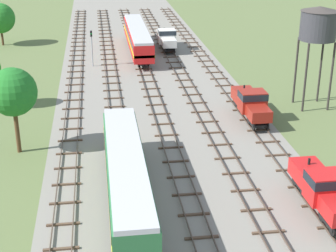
{
  "coord_description": "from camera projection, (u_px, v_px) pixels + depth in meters",
  "views": [
    {
      "loc": [
        -6.51,
        -1.46,
        20.94
      ],
      "look_at": [
        0.0,
        45.44,
        1.5
      ],
      "focal_mm": 56.24,
      "sensor_mm": 36.0,
      "label": 1
    }
  ],
  "objects": [
    {
      "name": "shunter_loco_centre_right_nearest",
      "position": [
        323.0,
        187.0,
        38.78
      ],
      "size": [
        2.74,
        8.46,
        3.1
      ],
      "color": "red",
      "rests_on": "ground"
    },
    {
      "name": "water_tower",
      "position": [
        319.0,
        25.0,
        57.17
      ],
      "size": [
        4.17,
        4.17,
        11.43
      ],
      "color": "#2D2826",
      "rests_on": "ground"
    },
    {
      "name": "diesel_railcar_left_near",
      "position": [
        126.0,
        173.0,
        39.66
      ],
      "size": [
        2.96,
        20.5,
        3.8
      ],
      "color": "#286638",
      "rests_on": "ground"
    },
    {
      "name": "signal_post_nearest",
      "position": [
        92.0,
        43.0,
        75.03
      ],
      "size": [
        0.28,
        0.47,
        5.29
      ],
      "color": "gray",
      "rests_on": "ground"
    },
    {
      "name": "shunter_loco_centre_right_mid",
      "position": [
        251.0,
        102.0,
        56.04
      ],
      "size": [
        2.74,
        8.46,
        3.1
      ],
      "color": "maroon",
      "rests_on": "ground"
    },
    {
      "name": "shunter_loco_centre_far",
      "position": [
        167.0,
        37.0,
        84.69
      ],
      "size": [
        2.74,
        8.46,
        3.1
      ],
      "color": "white",
      "rests_on": "ground"
    },
    {
      "name": "track_centre_left",
      "position": [
        155.0,
        100.0,
        62.29
      ],
      "size": [
        2.4,
        126.0,
        0.29
      ],
      "color": "#47382D",
      "rests_on": "ground"
    },
    {
      "name": "ground_plane",
      "position": [
        156.0,
        104.0,
        61.43
      ],
      "size": [
        480.0,
        480.0,
        0.0
      ],
      "primitive_type": "plane",
      "color": "#5B6B3D"
    },
    {
      "name": "passenger_coach_centre_left_midfar",
      "position": [
        138.0,
        36.0,
        82.59
      ],
      "size": [
        2.96,
        22.0,
        3.8
      ],
      "color": "red",
      "rests_on": "ground"
    },
    {
      "name": "lineside_tree_2",
      "position": [
        13.0,
        92.0,
        47.02
      ],
      "size": [
        4.42,
        4.42,
        8.11
      ],
      "color": "#4C331E",
      "rests_on": "ground"
    },
    {
      "name": "track_far_left",
      "position": [
        73.0,
        104.0,
        61.08
      ],
      "size": [
        2.4,
        126.0,
        0.29
      ],
      "color": "#47382D",
      "rests_on": "ground"
    },
    {
      "name": "lineside_tree_3",
      "position": [
        0.0,
        18.0,
        86.58
      ],
      "size": [
        4.93,
        4.93,
        6.98
      ],
      "color": "#4C331E",
      "rests_on": "ground"
    },
    {
      "name": "track_left",
      "position": [
        114.0,
        102.0,
        61.69
      ],
      "size": [
        2.4,
        126.0,
        0.29
      ],
      "color": "#47382D",
      "rests_on": "ground"
    },
    {
      "name": "track_centre_right",
      "position": [
        233.0,
        96.0,
        63.51
      ],
      "size": [
        2.4,
        126.0,
        0.29
      ],
      "color": "#47382D",
      "rests_on": "ground"
    },
    {
      "name": "ballast_bed",
      "position": [
        156.0,
        104.0,
        61.43
      ],
      "size": [
        23.08,
        176.0,
        0.01
      ],
      "primitive_type": "cube",
      "color": "gray",
      "rests_on": "ground"
    },
    {
      "name": "track_centre",
      "position": [
        194.0,
        98.0,
        62.9
      ],
      "size": [
        2.4,
        126.0,
        0.29
      ],
      "color": "#47382D",
      "rests_on": "ground"
    }
  ]
}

